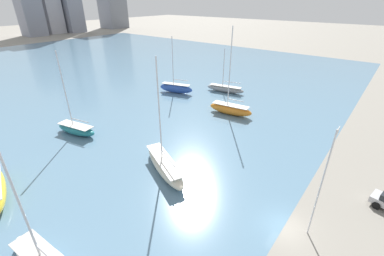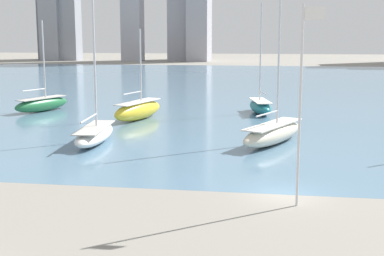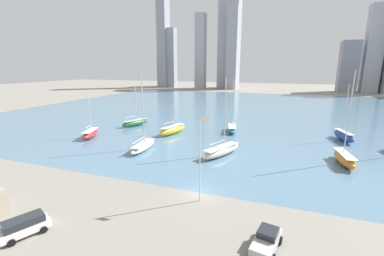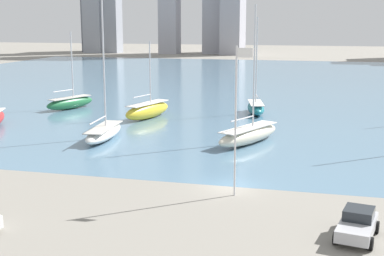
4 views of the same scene
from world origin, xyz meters
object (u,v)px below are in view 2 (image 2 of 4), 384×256
object	(u,v)px
sailboat_cream	(273,133)
sailboat_green	(42,104)
sailboat_yellow	(138,110)
sailboat_white	(95,133)
flag_pole	(301,99)
sailboat_teal	(260,106)

from	to	relation	value
sailboat_cream	sailboat_green	distance (m)	33.62
sailboat_yellow	sailboat_white	world-z (taller)	sailboat_white
flag_pole	sailboat_yellow	size ratio (longest dim) A/B	1.09
flag_pole	sailboat_yellow	distance (m)	34.26
sailboat_green	sailboat_white	size ratio (longest dim) A/B	0.73
sailboat_cream	sailboat_teal	world-z (taller)	sailboat_cream
sailboat_green	sailboat_white	world-z (taller)	sailboat_white
sailboat_yellow	sailboat_green	world-z (taller)	sailboat_green
sailboat_cream	flag_pole	bearing A→B (deg)	-60.64
sailboat_teal	sailboat_green	bearing A→B (deg)	172.34
sailboat_green	sailboat_white	xyz separation A→B (m)	(13.33, -18.41, -0.12)
sailboat_cream	sailboat_green	xyz separation A→B (m)	(-29.34, 16.43, -0.03)
sailboat_teal	flag_pole	bearing A→B (deg)	-97.55
flag_pole	sailboat_white	size ratio (longest dim) A/B	0.71
sailboat_yellow	sailboat_green	size ratio (longest dim) A/B	0.90
sailboat_teal	sailboat_white	size ratio (longest dim) A/B	0.86
sailboat_green	sailboat_cream	bearing A→B (deg)	-7.98
sailboat_yellow	sailboat_white	xyz separation A→B (m)	(-0.57, -13.62, -0.27)
flag_pole	sailboat_white	xyz separation A→B (m)	(-17.48, 15.75, -5.29)
sailboat_yellow	sailboat_teal	xyz separation A→B (m)	(13.81, 7.10, -0.18)
sailboat_cream	sailboat_white	world-z (taller)	sailboat_white
flag_pole	sailboat_yellow	world-z (taller)	flag_pole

